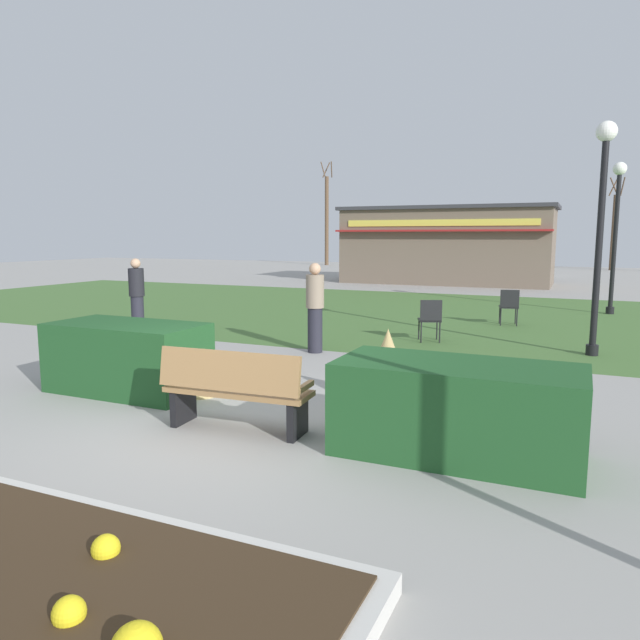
# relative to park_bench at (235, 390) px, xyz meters

# --- Properties ---
(ground_plane) EXTENTS (80.00, 80.00, 0.00)m
(ground_plane) POSITION_rel_park_bench_xyz_m (-0.25, 0.05, -0.48)
(ground_plane) COLOR #999691
(lawn_patch) EXTENTS (36.00, 12.00, 0.01)m
(lawn_patch) POSITION_rel_park_bench_xyz_m (-0.25, 10.70, -0.48)
(lawn_patch) COLOR #446B33
(lawn_patch) RESTS_ON ground_plane
(park_bench) EXTENTS (1.73, 0.63, 0.95)m
(park_bench) POSITION_rel_park_bench_xyz_m (0.00, 0.00, 0.00)
(park_bench) COLOR #9E7547
(park_bench) RESTS_ON ground_plane
(hedge_left) EXTENTS (2.20, 1.10, 0.98)m
(hedge_left) POSITION_rel_park_bench_xyz_m (-2.32, 0.86, 0.01)
(hedge_left) COLOR #1E4C23
(hedge_left) RESTS_ON ground_plane
(hedge_right) EXTENTS (2.40, 1.10, 0.94)m
(hedge_right) POSITION_rel_park_bench_xyz_m (2.42, 0.28, -0.01)
(hedge_right) COLOR #1E4C23
(hedge_right) RESTS_ON ground_plane
(ornamental_grass_behind_left) EXTENTS (0.61, 0.61, 0.91)m
(ornamental_grass_behind_left) POSITION_rel_park_bench_xyz_m (-1.30, 1.14, -0.02)
(ornamental_grass_behind_left) COLOR tan
(ornamental_grass_behind_left) RESTS_ON ground_plane
(ornamental_grass_behind_right) EXTENTS (0.75, 0.75, 1.01)m
(ornamental_grass_behind_right) POSITION_rel_park_bench_xyz_m (1.25, 1.69, 0.03)
(ornamental_grass_behind_right) COLOR tan
(ornamental_grass_behind_right) RESTS_ON ground_plane
(lamppost_mid) EXTENTS (0.36, 0.36, 4.18)m
(lamppost_mid) POSITION_rel_park_bench_xyz_m (3.72, 6.32, 2.15)
(lamppost_mid) COLOR black
(lamppost_mid) RESTS_ON ground_plane
(lamppost_far) EXTENTS (0.36, 0.36, 4.18)m
(lamppost_far) POSITION_rel_park_bench_xyz_m (4.25, 12.89, 2.15)
(lamppost_far) COLOR black
(lamppost_far) RESTS_ON ground_plane
(trash_bin) EXTENTS (0.52, 0.52, 0.93)m
(trash_bin) POSITION_rel_park_bench_xyz_m (-2.97, 0.73, -0.01)
(trash_bin) COLOR #2D4233
(trash_bin) RESTS_ON ground_plane
(food_kiosk) EXTENTS (9.53, 4.16, 3.50)m
(food_kiosk) POSITION_rel_park_bench_xyz_m (-2.32, 21.85, 1.28)
(food_kiosk) COLOR #6B5B4C
(food_kiosk) RESTS_ON ground_plane
(cafe_chair_west) EXTENTS (0.57, 0.57, 0.89)m
(cafe_chair_west) POSITION_rel_park_bench_xyz_m (0.66, 6.44, 0.05)
(cafe_chair_west) COLOR black
(cafe_chair_west) RESTS_ON ground_plane
(cafe_chair_east) EXTENTS (0.52, 0.52, 0.89)m
(cafe_chair_east) POSITION_rel_park_bench_xyz_m (1.88, 9.47, 0.05)
(cafe_chair_east) COLOR black
(cafe_chair_east) RESTS_ON ground_plane
(person_strolling) EXTENTS (0.34, 0.34, 1.69)m
(person_strolling) POSITION_rel_park_bench_xyz_m (-1.07, 4.49, 0.38)
(person_strolling) COLOR #23232D
(person_strolling) RESTS_ON ground_plane
(person_standing) EXTENTS (0.34, 0.34, 1.69)m
(person_standing) POSITION_rel_park_bench_xyz_m (-5.61, 4.81, 0.38)
(person_standing) COLOR #23232D
(person_standing) RESTS_ON ground_plane
(parked_car_west_slot) EXTENTS (4.34, 2.33, 1.20)m
(parked_car_west_slot) POSITION_rel_park_bench_xyz_m (-5.69, 28.78, 0.16)
(parked_car_west_slot) COLOR #B7BABF
(parked_car_west_slot) RESTS_ON ground_plane
(parked_car_center_slot) EXTENTS (4.20, 2.07, 1.20)m
(parked_car_center_slot) POSITION_rel_park_bench_xyz_m (-0.71, 28.79, 0.16)
(parked_car_center_slot) COLOR silver
(parked_car_center_slot) RESTS_ON ground_plane
(tree_right_bg) EXTENTS (0.91, 0.96, 5.79)m
(tree_right_bg) POSITION_rel_park_bench_xyz_m (5.12, 36.41, 2.05)
(tree_right_bg) COLOR brown
(tree_right_bg) RESTS_ON ground_plane
(tree_center_bg) EXTENTS (0.91, 0.96, 7.55)m
(tree_center_bg) POSITION_rel_park_bench_xyz_m (-14.11, 35.08, 2.93)
(tree_center_bg) COLOR brown
(tree_center_bg) RESTS_ON ground_plane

